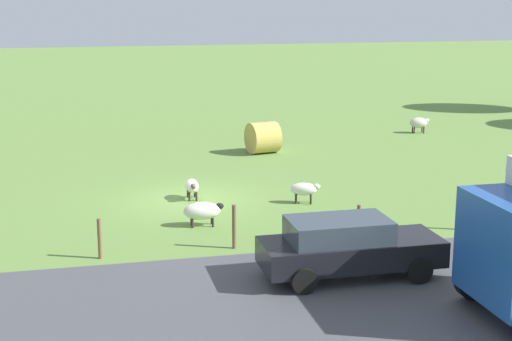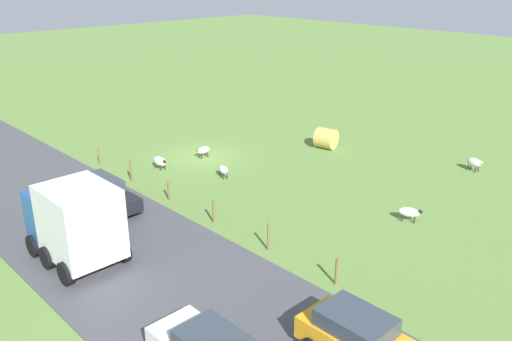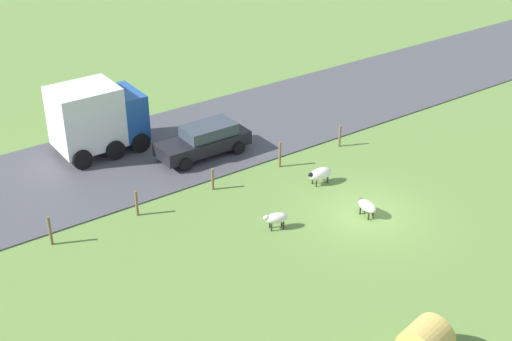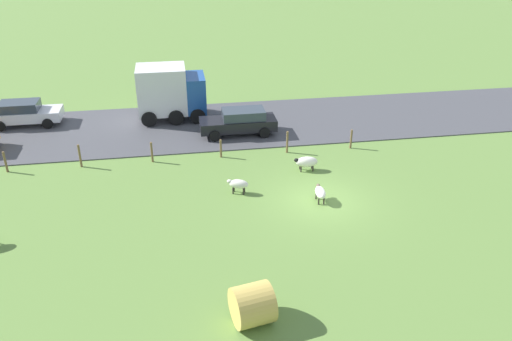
# 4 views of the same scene
# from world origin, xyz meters

# --- Properties ---
(ground_plane) EXTENTS (160.00, 160.00, 0.00)m
(ground_plane) POSITION_xyz_m (0.00, 0.00, 0.00)
(ground_plane) COLOR olive
(road_strip) EXTENTS (8.00, 80.00, 0.06)m
(road_strip) POSITION_xyz_m (10.25, 0.00, 0.03)
(road_strip) COLOR #47474C
(road_strip) RESTS_ON ground_plane
(sheep_1) EXTENTS (0.62, 1.28, 0.77)m
(sheep_1) POSITION_xyz_m (3.20, -0.11, 0.49)
(sheep_1) COLOR silver
(sheep_1) RESTS_ON ground_plane
(sheep_2) EXTENTS (0.72, 1.08, 0.72)m
(sheep_2) POSITION_xyz_m (1.35, 3.73, 0.49)
(sheep_2) COLOR silver
(sheep_2) RESTS_ON ground_plane
(sheep_4) EXTENTS (1.08, 0.49, 0.71)m
(sheep_4) POSITION_xyz_m (-0.04, 0.06, 0.48)
(sheep_4) COLOR white
(sheep_4) RESTS_ON ground_plane
(fence_post_0) EXTENTS (0.12, 0.12, 1.13)m
(fence_post_0) POSITION_xyz_m (5.54, -3.33, 0.56)
(fence_post_0) COLOR brown
(fence_post_0) RESTS_ON ground_plane
(fence_post_1) EXTENTS (0.12, 0.12, 1.28)m
(fence_post_1) POSITION_xyz_m (5.54, 0.41, 0.64)
(fence_post_1) COLOR brown
(fence_post_1) RESTS_ON ground_plane
(fence_post_2) EXTENTS (0.12, 0.12, 1.04)m
(fence_post_2) POSITION_xyz_m (5.54, 4.14, 0.52)
(fence_post_2) COLOR brown
(fence_post_2) RESTS_ON ground_plane
(fence_post_3) EXTENTS (0.12, 0.12, 1.16)m
(fence_post_3) POSITION_xyz_m (5.54, 7.88, 0.58)
(fence_post_3) COLOR brown
(fence_post_3) RESTS_ON ground_plane
(fence_post_4) EXTENTS (0.12, 0.12, 1.28)m
(fence_post_4) POSITION_xyz_m (5.54, 11.61, 0.64)
(fence_post_4) COLOR brown
(fence_post_4) RESTS_ON ground_plane
(truck_0) EXTENTS (2.81, 4.25, 3.43)m
(truck_0) POSITION_xyz_m (11.91, 6.71, 1.87)
(truck_0) COLOR #1E4C99
(truck_0) RESTS_ON road_strip
(car_0) EXTENTS (1.93, 4.59, 1.53)m
(car_0) POSITION_xyz_m (8.54, 2.70, 0.86)
(car_0) COLOR black
(car_0) RESTS_ON road_strip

